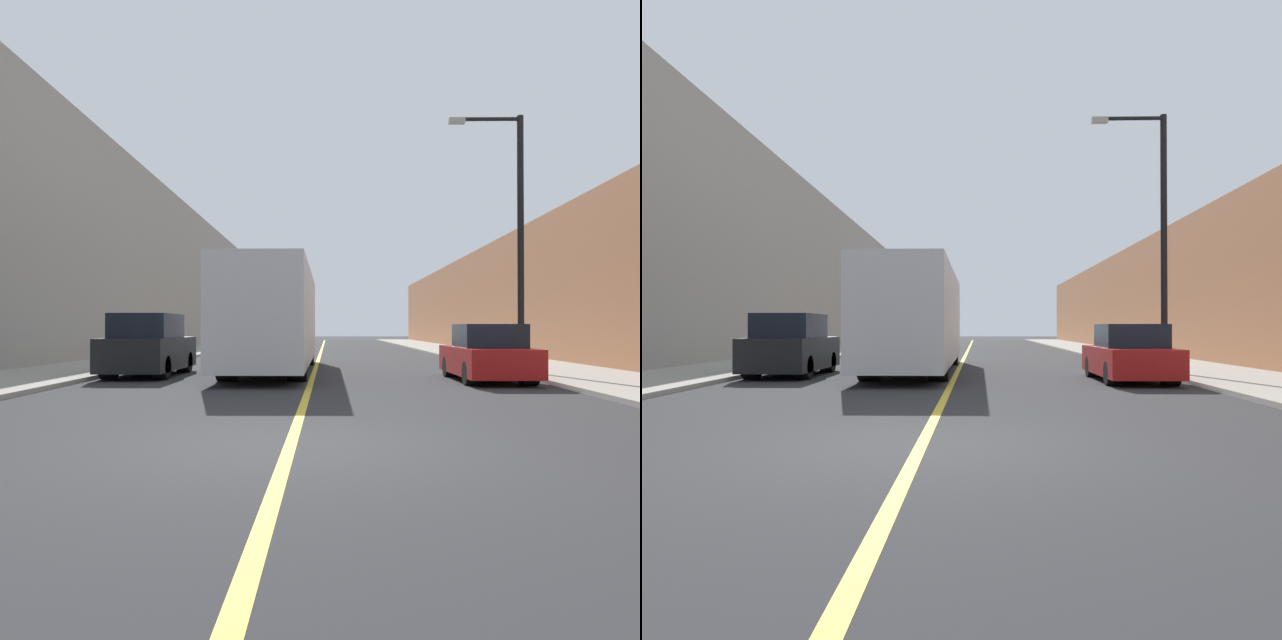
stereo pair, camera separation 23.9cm
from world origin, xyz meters
TOP-DOWN VIEW (x-y plane):
  - ground_plane at (0.00, 0.00)m, footprint 200.00×200.00m
  - sidewalk_left at (-8.01, 30.00)m, footprint 3.77×72.00m
  - sidewalk_right at (8.01, 30.00)m, footprint 3.77×72.00m
  - building_row_left at (-11.90, 30.00)m, footprint 4.00×72.00m
  - building_row_right at (11.90, 30.00)m, footprint 4.00×72.00m
  - road_center_line at (0.00, 30.00)m, footprint 0.16×72.00m
  - bus at (-1.34, 13.24)m, footprint 2.46×12.21m
  - parked_suv_left at (-5.02, 11.31)m, footprint 1.90×4.58m
  - car_right_near at (4.85, 9.60)m, footprint 1.84×4.43m
  - street_lamp_right at (6.25, 11.70)m, footprint 2.31×0.24m

SIDE VIEW (x-z plane):
  - ground_plane at x=0.00m, z-range 0.00..0.00m
  - road_center_line at x=0.00m, z-range 0.00..0.01m
  - sidewalk_left at x=-8.01m, z-range 0.00..0.12m
  - sidewalk_right at x=8.01m, z-range 0.00..0.12m
  - car_right_near at x=4.85m, z-range -0.08..1.49m
  - parked_suv_left at x=-5.02m, z-range -0.07..1.82m
  - bus at x=-1.34m, z-range 0.13..3.48m
  - building_row_right at x=11.90m, z-range 0.00..6.43m
  - street_lamp_right at x=6.25m, z-range 0.62..8.56m
  - building_row_left at x=-11.90m, z-range 0.00..10.53m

